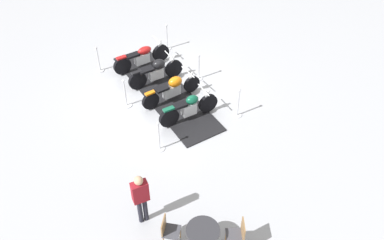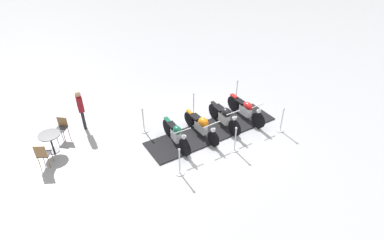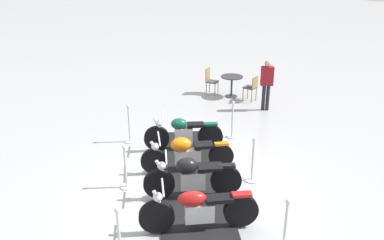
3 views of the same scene
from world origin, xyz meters
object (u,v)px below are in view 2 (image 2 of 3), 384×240
(cafe_chair_across_table, at_px, (43,154))
(motorcycle_copper, at_px, (202,126))
(stanchion_left_mid, at_px, (194,108))
(bystander_person, at_px, (81,107))
(stanchion_right_front, at_px, (180,165))
(stanchion_right_rear, at_px, (281,123))
(stanchion_left_rear, at_px, (236,93))
(stanchion_right_mid, at_px, (235,142))
(cafe_chair_near_table, at_px, (62,127))
(stanchion_left_front, at_px, (144,124))
(motorcycle_maroon, at_px, (246,110))
(motorcycle_forest, at_px, (176,135))
(cafe_table, at_px, (50,139))
(motorcycle_black, at_px, (225,116))

(cafe_chair_across_table, bearing_deg, motorcycle_copper, -74.94)
(stanchion_left_mid, bearing_deg, bystander_person, 21.29)
(stanchion_right_front, height_order, stanchion_right_rear, stanchion_right_front)
(stanchion_left_rear, bearing_deg, stanchion_right_mid, 91.21)
(stanchion_right_mid, height_order, stanchion_left_rear, stanchion_right_mid)
(cafe_chair_near_table, bearing_deg, stanchion_left_front, 107.85)
(bystander_person, bearing_deg, stanchion_right_rear, -26.37)
(cafe_chair_across_table, bearing_deg, stanchion_right_front, -97.21)
(motorcycle_maroon, height_order, stanchion_right_rear, stanchion_right_rear)
(motorcycle_maroon, distance_m, stanchion_right_mid, 2.22)
(stanchion_left_mid, distance_m, cafe_chair_across_table, 6.22)
(motorcycle_forest, relative_size, stanchion_left_front, 1.57)
(stanchion_left_rear, distance_m, cafe_chair_across_table, 8.60)
(stanchion_right_front, bearing_deg, motorcycle_copper, -101.70)
(motorcycle_forest, bearing_deg, stanchion_left_front, -153.07)
(motorcycle_maroon, relative_size, cafe_table, 2.27)
(cafe_chair_near_table, distance_m, cafe_chair_across_table, 1.64)
(stanchion_right_front, xyz_separation_m, cafe_chair_near_table, (4.91, -1.30, 0.16))
(cafe_table, bearing_deg, stanchion_left_front, -150.40)
(motorcycle_forest, bearing_deg, stanchion_right_mid, 52.16)
(motorcycle_copper, height_order, cafe_table, motorcycle_copper)
(motorcycle_black, height_order, bystander_person, bystander_person)
(stanchion_right_rear, xyz_separation_m, bystander_person, (8.01, 1.02, 0.65))
(motorcycle_black, xyz_separation_m, stanchion_right_front, (1.31, 3.00, -0.15))
(motorcycle_maroon, relative_size, stanchion_right_mid, 1.69)
(stanchion_right_front, bearing_deg, bystander_person, -25.28)
(motorcycle_black, bearing_deg, stanchion_right_rear, 53.00)
(motorcycle_black, distance_m, bystander_person, 5.80)
(motorcycle_copper, distance_m, stanchion_left_rear, 3.31)
(motorcycle_copper, height_order, stanchion_right_mid, stanchion_right_mid)
(stanchion_right_mid, height_order, cafe_chair_near_table, stanchion_right_mid)
(stanchion_right_rear, bearing_deg, bystander_person, 7.27)
(stanchion_right_rear, bearing_deg, cafe_table, 17.02)
(stanchion_left_rear, bearing_deg, stanchion_right_rear, 130.55)
(stanchion_left_rear, xyz_separation_m, cafe_table, (6.66, 4.82, 0.21))
(bystander_person, bearing_deg, motorcycle_black, -24.44)
(cafe_chair_near_table, bearing_deg, motorcycle_black, 106.40)
(stanchion_right_rear, height_order, cafe_chair_near_table, stanchion_right_rear)
(stanchion_right_rear, bearing_deg, motorcycle_copper, 15.04)
(stanchion_right_front, bearing_deg, stanchion_right_mid, -139.45)
(stanchion_right_rear, distance_m, cafe_table, 8.94)
(stanchion_right_front, bearing_deg, stanchion_left_front, -49.45)
(motorcycle_maroon, relative_size, bystander_person, 1.05)
(cafe_chair_across_table, bearing_deg, cafe_chair_near_table, -6.12)
(stanchion_right_rear, bearing_deg, motorcycle_forest, 21.25)
(motorcycle_black, bearing_deg, cafe_table, -107.46)
(stanchion_right_front, bearing_deg, motorcycle_maroon, -120.19)
(motorcycle_copper, xyz_separation_m, stanchion_right_mid, (-1.34, 0.70, -0.13))
(stanchion_left_rear, bearing_deg, motorcycle_copper, 67.51)
(stanchion_right_mid, bearing_deg, cafe_table, 9.00)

